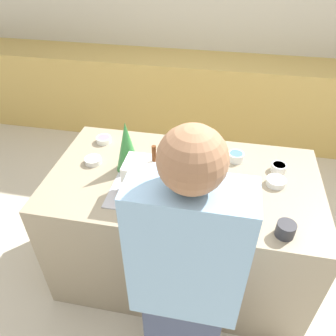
{
  "coord_description": "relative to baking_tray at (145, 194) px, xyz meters",
  "views": [
    {
      "loc": [
        0.2,
        -1.55,
        2.17
      ],
      "look_at": [
        -0.1,
        0.0,
        0.95
      ],
      "focal_mm": 35.0,
      "sensor_mm": 36.0,
      "label": 1
    }
  ],
  "objects": [
    {
      "name": "candy_bowl_front_corner",
      "position": [
        -0.41,
        0.23,
        0.02
      ],
      "size": [
        0.11,
        0.11,
        0.04
      ],
      "color": "silver",
      "rests_on": "kitchen_island"
    },
    {
      "name": "ground_plane",
      "position": [
        0.19,
        0.19,
        -0.89
      ],
      "size": [
        12.0,
        12.0,
        0.0
      ],
      "primitive_type": "plane",
      "color": "beige"
    },
    {
      "name": "mug",
      "position": [
        0.76,
        -0.16,
        0.03
      ],
      "size": [
        0.1,
        0.1,
        0.08
      ],
      "color": "#2D2D33",
      "rests_on": "kitchen_island"
    },
    {
      "name": "kitchen_island",
      "position": [
        0.19,
        0.19,
        -0.45
      ],
      "size": [
        1.67,
        0.93,
        0.89
      ],
      "color": "gray",
      "rests_on": "ground_plane"
    },
    {
      "name": "candy_bowl_near_tray_left",
      "position": [
        0.05,
        0.37,
        0.02
      ],
      "size": [
        0.14,
        0.14,
        0.04
      ],
      "color": "white",
      "rests_on": "kitchen_island"
    },
    {
      "name": "candy_bowl_near_tray_right",
      "position": [
        0.5,
        0.44,
        0.03
      ],
      "size": [
        0.1,
        0.1,
        0.05
      ],
      "color": "white",
      "rests_on": "kitchen_island"
    },
    {
      "name": "candy_bowl_beside_tree",
      "position": [
        0.77,
        0.37,
        0.02
      ],
      "size": [
        0.09,
        0.09,
        0.05
      ],
      "color": "white",
      "rests_on": "kitchen_island"
    },
    {
      "name": "person",
      "position": [
        0.32,
        -0.56,
        -0.01
      ],
      "size": [
        0.45,
        0.56,
        1.7
      ],
      "color": "#424C6B",
      "rests_on": "ground_plane"
    },
    {
      "name": "baking_tray",
      "position": [
        0.0,
        0.0,
        0.0
      ],
      "size": [
        0.42,
        0.31,
        0.01
      ],
      "color": "#B2B2BC",
      "rests_on": "kitchen_island"
    },
    {
      "name": "wall_back",
      "position": [
        0.19,
        2.53,
        0.41
      ],
      "size": [
        8.0,
        0.05,
        2.6
      ],
      "color": "beige",
      "rests_on": "ground_plane"
    },
    {
      "name": "candy_bowl_center_rear",
      "position": [
        -0.42,
        0.48,
        0.02
      ],
      "size": [
        0.11,
        0.11,
        0.04
      ],
      "color": "white",
      "rests_on": "kitchen_island"
    },
    {
      "name": "gingerbread_house",
      "position": [
        0.0,
        0.0,
        0.12
      ],
      "size": [
        0.21,
        0.17,
        0.32
      ],
      "color": "#5B2D14",
      "rests_on": "baking_tray"
    },
    {
      "name": "candy_bowl_far_right",
      "position": [
        0.75,
        0.23,
        0.02
      ],
      "size": [
        0.12,
        0.12,
        0.04
      ],
      "color": "white",
      "rests_on": "kitchen_island"
    },
    {
      "name": "back_cabinet_block",
      "position": [
        0.19,
        2.2,
        -0.43
      ],
      "size": [
        6.0,
        0.6,
        0.92
      ],
      "color": "tan",
      "rests_on": "ground_plane"
    },
    {
      "name": "decorative_tree",
      "position": [
        -0.16,
        0.22,
        0.16
      ],
      "size": [
        0.15,
        0.15,
        0.34
      ],
      "color": "#33843D",
      "rests_on": "kitchen_island"
    }
  ]
}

